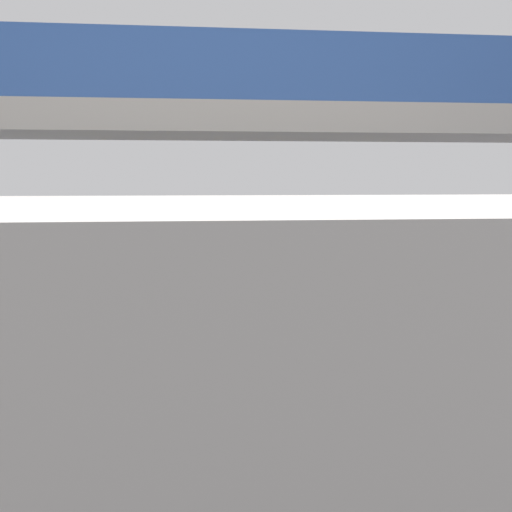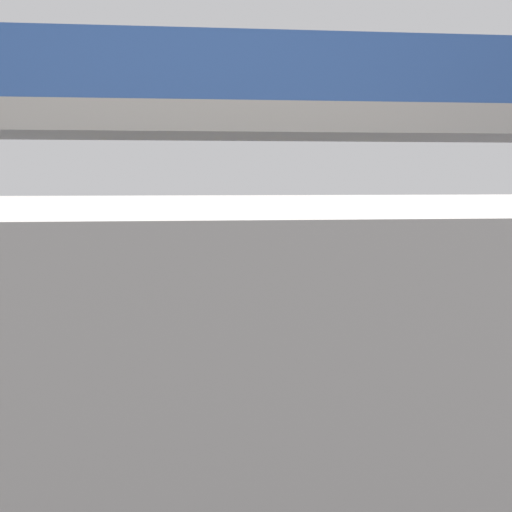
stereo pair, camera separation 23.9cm
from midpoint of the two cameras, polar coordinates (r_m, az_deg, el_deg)
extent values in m
plane|color=#424247|center=(22.60, 0.49, -4.22)|extent=(80.00, 80.00, 0.00)
cube|color=yellow|center=(23.05, -1.78, 0.32)|extent=(11.50, 2.55, 2.86)
cube|color=black|center=(23.00, -1.79, 1.60)|extent=(11.04, 2.59, 0.90)
cube|color=white|center=(22.94, -1.79, 3.58)|extent=(11.27, 2.58, 0.20)
cube|color=black|center=(23.30, -16.07, 0.97)|extent=(0.04, 2.24, 1.20)
cylinder|color=black|center=(21.99, -11.13, -3.30)|extent=(1.04, 0.30, 1.04)
cylinder|color=black|center=(24.49, -10.62, -2.23)|extent=(1.04, 0.30, 1.04)
cylinder|color=black|center=(22.56, 7.85, -2.96)|extent=(1.04, 0.30, 1.04)
cylinder|color=black|center=(25.01, 6.44, -1.96)|extent=(1.04, 0.30, 1.04)
cylinder|color=#2D2D38|center=(18.66, -7.26, -5.37)|extent=(0.32, 0.32, 0.85)
cylinder|color=#19724C|center=(18.51, -7.30, -3.03)|extent=(0.38, 0.38, 0.70)
sphere|color=tan|center=(18.43, -7.32, -1.56)|extent=(0.22, 0.22, 0.22)
cylinder|color=slate|center=(26.23, -2.31, 0.44)|extent=(0.08, 0.08, 2.80)
cube|color=red|center=(26.13, -2.32, 2.84)|extent=(0.04, 0.60, 0.60)
cube|color=silver|center=(25.46, 8.91, -3.02)|extent=(2.00, 0.20, 0.01)
cube|color=silver|center=(24.73, -0.09, -3.23)|extent=(2.00, 0.20, 0.01)
cube|color=silver|center=(24.64, -9.40, -3.37)|extent=(2.00, 0.20, 0.01)
cube|color=#B2ADA5|center=(11.84, 6.53, 11.83)|extent=(24.05, 2.60, 0.50)
cube|color=#3359A5|center=(13.15, 5.35, 14.87)|extent=(24.05, 0.08, 1.10)
cube|color=#3359A5|center=(10.74, 8.12, 16.60)|extent=(24.05, 0.08, 1.10)
cube|color=#B2ADA5|center=(6.36, -4.51, -14.45)|extent=(9.00, 5.00, 4.20)
cube|color=#192333|center=(8.81, -4.99, -9.71)|extent=(7.65, 0.04, 2.94)
camera|label=1|loc=(0.12, -89.70, 0.04)|focal=44.22mm
camera|label=2|loc=(0.12, 90.30, -0.04)|focal=44.22mm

